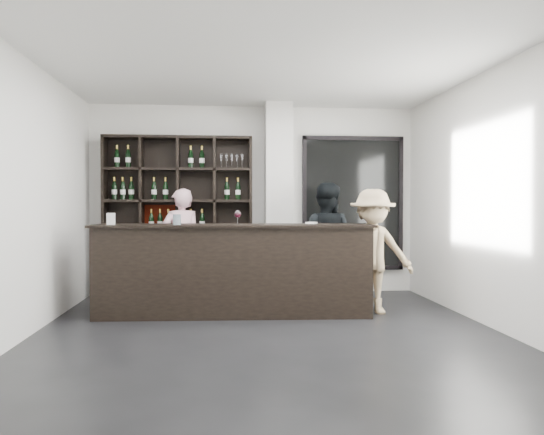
{
  "coord_description": "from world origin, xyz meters",
  "views": [
    {
      "loc": [
        -0.48,
        -5.48,
        1.37
      ],
      "look_at": [
        0.13,
        1.1,
        1.22
      ],
      "focal_mm": 35.0,
      "sensor_mm": 36.0,
      "label": 1
    }
  ],
  "objects": [
    {
      "name": "tasting_counter",
      "position": [
        -0.35,
        1.1,
        0.57
      ],
      "size": [
        3.44,
        0.71,
        1.13
      ],
      "rotation": [
        0.0,
        0.0,
        -0.05
      ],
      "color": "black",
      "rests_on": "floor"
    },
    {
      "name": "glass_panel",
      "position": [
        1.55,
        2.69,
        1.4
      ],
      "size": [
        1.6,
        0.08,
        2.1
      ],
      "color": "black",
      "rests_on": "floor"
    },
    {
      "name": "customer",
      "position": [
        1.4,
        1.05,
        0.79
      ],
      "size": [
        1.02,
        0.6,
        1.57
      ],
      "primitive_type": "imported",
      "rotation": [
        0.0,
        0.0,
        0.01
      ],
      "color": "tan",
      "rests_on": "floor"
    },
    {
      "name": "spit_cup",
      "position": [
        -1.04,
        0.99,
        1.2
      ],
      "size": [
        0.1,
        0.1,
        0.13
      ],
      "primitive_type": "cylinder",
      "rotation": [
        0.0,
        0.0,
        -0.09
      ],
      "color": "silver",
      "rests_on": "tasting_counter"
    },
    {
      "name": "card_stand",
      "position": [
        -1.83,
        1.06,
        1.2
      ],
      "size": [
        0.1,
        0.05,
        0.14
      ],
      "primitive_type": "cube",
      "rotation": [
        0.0,
        0.0,
        0.07
      ],
      "color": "white",
      "rests_on": "tasting_counter"
    },
    {
      "name": "floor",
      "position": [
        0.0,
        0.0,
        -0.01
      ],
      "size": [
        5.0,
        5.5,
        0.01
      ],
      "primitive_type": "cube",
      "color": "black",
      "rests_on": "ground"
    },
    {
      "name": "taster_pink",
      "position": [
        -1.1,
        2.4,
        0.81
      ],
      "size": [
        0.68,
        0.54,
        1.61
      ],
      "primitive_type": "imported",
      "rotation": [
        0.0,
        0.0,
        3.44
      ],
      "color": "#F8BEC9",
      "rests_on": "floor"
    },
    {
      "name": "structural_column",
      "position": [
        0.35,
        2.47,
        1.45
      ],
      "size": [
        0.4,
        0.4,
        2.9
      ],
      "primitive_type": "cube",
      "color": "silver",
      "rests_on": "floor"
    },
    {
      "name": "taster_black",
      "position": [
        0.95,
        1.85,
        0.84
      ],
      "size": [
        1.0,
        0.91,
        1.69
      ],
      "primitive_type": "imported",
      "rotation": [
        0.0,
        0.0,
        2.74
      ],
      "color": "black",
      "rests_on": "floor"
    },
    {
      "name": "wine_glass",
      "position": [
        -0.3,
        1.07,
        1.23
      ],
      "size": [
        0.11,
        0.11,
        0.2
      ],
      "primitive_type": null,
      "rotation": [
        0.0,
        0.0,
        0.39
      ],
      "color": "white",
      "rests_on": "tasting_counter"
    },
    {
      "name": "napkin_stack",
      "position": [
        0.65,
        1.21,
        1.14
      ],
      "size": [
        0.17,
        0.17,
        0.02
      ],
      "primitive_type": "cube",
      "rotation": [
        0.0,
        0.0,
        -0.39
      ],
      "color": "white",
      "rests_on": "tasting_counter"
    },
    {
      "name": "wine_shelf",
      "position": [
        -1.15,
        2.57,
        1.2
      ],
      "size": [
        2.2,
        0.35,
        2.4
      ],
      "primitive_type": null,
      "color": "black",
      "rests_on": "floor"
    }
  ]
}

